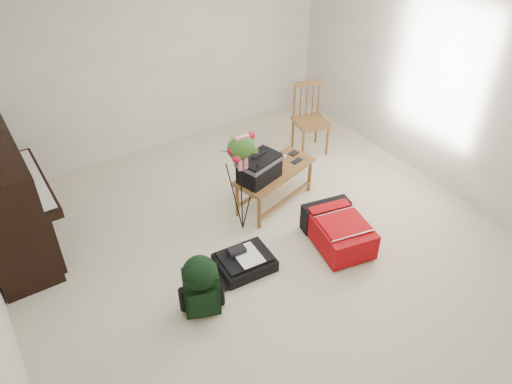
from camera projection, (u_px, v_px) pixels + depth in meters
floor at (274, 258)px, 5.24m from camera, size 5.00×5.50×0.01m
ceiling at (281, 17)px, 3.74m from camera, size 5.00×5.50×0.01m
wall_back at (153, 59)px, 6.34m from camera, size 5.00×0.04×2.50m
wall_right at (460, 92)px, 5.58m from camera, size 0.04×5.50×2.50m
piano at (6, 204)px, 5.00m from camera, size 0.71×1.50×1.25m
bench at (262, 167)px, 5.59m from camera, size 1.12×0.69×0.80m
dining_chair at (309, 120)px, 6.68m from camera, size 0.50×0.50×0.96m
red_suitcase at (335, 228)px, 5.35m from camera, size 0.66×0.87×0.33m
black_duffel at (245, 261)px, 5.08m from camera, size 0.58×0.48×0.23m
green_backpack at (201, 283)px, 4.47m from camera, size 0.37×0.35×0.64m
flower_stand at (242, 185)px, 5.25m from camera, size 0.41×0.41×1.24m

